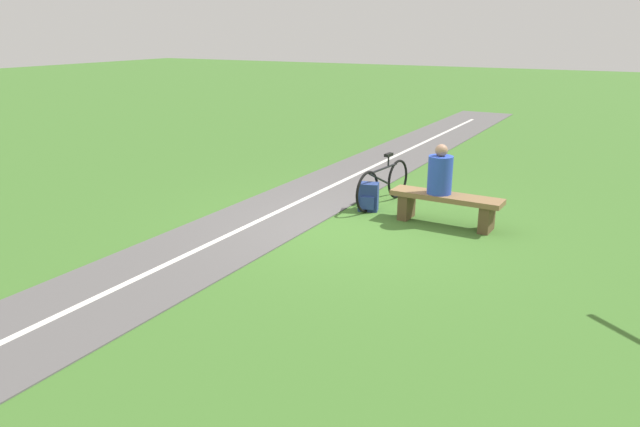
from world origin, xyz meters
The scene contains 7 objects.
ground_plane centered at (0.00, 0.00, 0.00)m, with size 80.00×80.00×0.00m, color #3D6B28.
paved_path centered at (1.54, 4.00, 0.01)m, with size 1.81×36.00×0.02m, color #565454.
path_centre_line centered at (1.54, 4.00, 0.02)m, with size 0.10×32.00×0.00m, color silver.
bench centered at (-1.16, -0.70, 0.34)m, with size 1.75×0.49×0.49m.
person_seated centered at (-1.04, -0.70, 0.81)m, with size 0.39×0.39×0.78m.
bicycle centered at (0.12, -1.26, 0.37)m, with size 0.25×1.77×0.88m.
backpack centered at (0.20, -0.82, 0.23)m, with size 0.37×0.34×0.48m.
Camera 1 is at (-3.63, 8.03, 2.95)m, focal length 33.35 mm.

